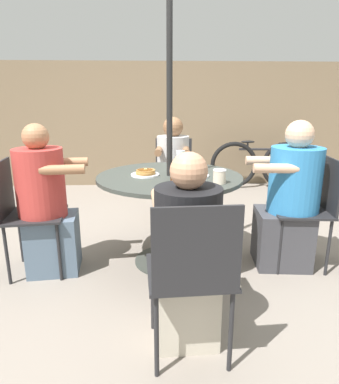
{
  "coord_description": "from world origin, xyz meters",
  "views": [
    {
      "loc": [
        -0.13,
        -2.62,
        1.34
      ],
      "look_at": [
        0.0,
        0.0,
        0.61
      ],
      "focal_mm": 32.0,
      "sensor_mm": 36.0,
      "label": 1
    }
  ],
  "objects_px": {
    "diner_east": "(173,176)",
    "pancake_plate_d": "(194,174)",
    "pancake_plate_a": "(145,173)",
    "coffee_cup": "(219,176)",
    "bicycle": "(259,165)",
    "patio_chair_north": "(311,204)",
    "diner_north": "(289,203)",
    "pancake_plate_b": "(179,185)",
    "diner_south": "(47,207)",
    "pancake_plate_c": "(188,167)",
    "diner_west": "(187,259)",
    "patio_chair_east": "(173,173)",
    "patio_chair_west": "(192,270)",
    "syrup_bottle": "(175,172)",
    "drinking_glass_a": "(181,158)",
    "patio_table": "(170,192)",
    "patio_chair_south": "(23,209)"
  },
  "relations": [
    {
      "from": "diner_east",
      "to": "pancake_plate_d",
      "type": "xyz_separation_m",
      "value": [
        0.11,
        -0.99,
        0.24
      ]
    },
    {
      "from": "pancake_plate_a",
      "to": "coffee_cup",
      "type": "bearing_deg",
      "value": -27.29
    },
    {
      "from": "pancake_plate_a",
      "to": "bicycle",
      "type": "relative_size",
      "value": 0.15
    },
    {
      "from": "patio_chair_north",
      "to": "diner_north",
      "type": "relative_size",
      "value": 0.76
    },
    {
      "from": "pancake_plate_b",
      "to": "coffee_cup",
      "type": "distance_m",
      "value": 0.31
    },
    {
      "from": "diner_south",
      "to": "diner_east",
      "type": "bearing_deg",
      "value": 129.57
    },
    {
      "from": "pancake_plate_b",
      "to": "pancake_plate_c",
      "type": "distance_m",
      "value": 0.57
    },
    {
      "from": "diner_west",
      "to": "coffee_cup",
      "type": "height_order",
      "value": "diner_west"
    },
    {
      "from": "diner_south",
      "to": "bicycle",
      "type": "xyz_separation_m",
      "value": [
        2.41,
        2.45,
        -0.17
      ]
    },
    {
      "from": "diner_east",
      "to": "diner_west",
      "type": "relative_size",
      "value": 1.05
    },
    {
      "from": "coffee_cup",
      "to": "pancake_plate_c",
      "type": "bearing_deg",
      "value": 110.44
    },
    {
      "from": "patio_chair_east",
      "to": "pancake_plate_b",
      "type": "bearing_deg",
      "value": 93.18
    },
    {
      "from": "pancake_plate_b",
      "to": "pancake_plate_a",
      "type": "bearing_deg",
      "value": 123.5
    },
    {
      "from": "diner_south",
      "to": "pancake_plate_b",
      "type": "relative_size",
      "value": 5.16
    },
    {
      "from": "diner_north",
      "to": "bicycle",
      "type": "distance_m",
      "value": 2.5
    },
    {
      "from": "patio_chair_west",
      "to": "pancake_plate_b",
      "type": "relative_size",
      "value": 3.96
    },
    {
      "from": "patio_chair_west",
      "to": "diner_west",
      "type": "height_order",
      "value": "diner_west"
    },
    {
      "from": "diner_east",
      "to": "syrup_bottle",
      "type": "distance_m",
      "value": 1.15
    },
    {
      "from": "drinking_glass_a",
      "to": "pancake_plate_d",
      "type": "bearing_deg",
      "value": -81.7
    },
    {
      "from": "diner_east",
      "to": "drinking_glass_a",
      "type": "relative_size",
      "value": 8.72
    },
    {
      "from": "pancake_plate_a",
      "to": "patio_table",
      "type": "bearing_deg",
      "value": -1.79
    },
    {
      "from": "patio_table",
      "to": "syrup_bottle",
      "type": "bearing_deg",
      "value": -78.43
    },
    {
      "from": "diner_west",
      "to": "pancake_plate_d",
      "type": "bearing_deg",
      "value": 78.04
    },
    {
      "from": "pancake_plate_a",
      "to": "syrup_bottle",
      "type": "relative_size",
      "value": 1.43
    },
    {
      "from": "diner_north",
      "to": "bicycle",
      "type": "bearing_deg",
      "value": -6.71
    },
    {
      "from": "patio_chair_south",
      "to": "pancake_plate_c",
      "type": "distance_m",
      "value": 1.35
    },
    {
      "from": "diner_west",
      "to": "diner_north",
      "type": "bearing_deg",
      "value": 40.95
    },
    {
      "from": "pancake_plate_d",
      "to": "drinking_glass_a",
      "type": "height_order",
      "value": "drinking_glass_a"
    },
    {
      "from": "diner_north",
      "to": "pancake_plate_d",
      "type": "height_order",
      "value": "diner_north"
    },
    {
      "from": "patio_table",
      "to": "patio_chair_east",
      "type": "height_order",
      "value": "patio_chair_east"
    },
    {
      "from": "coffee_cup",
      "to": "patio_chair_north",
      "type": "bearing_deg",
      "value": 12.08
    },
    {
      "from": "drinking_glass_a",
      "to": "pancake_plate_a",
      "type": "bearing_deg",
      "value": -126.05
    },
    {
      "from": "pancake_plate_a",
      "to": "coffee_cup",
      "type": "relative_size",
      "value": 2.25
    },
    {
      "from": "diner_east",
      "to": "pancake_plate_c",
      "type": "xyz_separation_m",
      "value": [
        0.09,
        -0.74,
        0.24
      ]
    },
    {
      "from": "patio_table",
      "to": "patio_chair_north",
      "type": "height_order",
      "value": "patio_chair_north"
    },
    {
      "from": "pancake_plate_c",
      "to": "drinking_glass_a",
      "type": "xyz_separation_m",
      "value": [
        -0.05,
        0.23,
        0.04
      ]
    },
    {
      "from": "patio_chair_north",
      "to": "pancake_plate_b",
      "type": "relative_size",
      "value": 3.96
    },
    {
      "from": "diner_east",
      "to": "pancake_plate_b",
      "type": "bearing_deg",
      "value": 93.59
    },
    {
      "from": "coffee_cup",
      "to": "diner_east",
      "type": "bearing_deg",
      "value": 102.17
    },
    {
      "from": "patio_table",
      "to": "syrup_bottle",
      "type": "xyz_separation_m",
      "value": [
        0.03,
        -0.16,
        0.19
      ]
    },
    {
      "from": "patio_table",
      "to": "diner_east",
      "type": "xyz_separation_m",
      "value": [
        0.08,
        0.95,
        -0.09
      ]
    },
    {
      "from": "syrup_bottle",
      "to": "pancake_plate_b",
      "type": "bearing_deg",
      "value": -84.76
    },
    {
      "from": "pancake_plate_c",
      "to": "bicycle",
      "type": "bearing_deg",
      "value": 58.88
    },
    {
      "from": "patio_chair_south",
      "to": "diner_south",
      "type": "relative_size",
      "value": 0.77
    },
    {
      "from": "patio_table",
      "to": "pancake_plate_b",
      "type": "distance_m",
      "value": 0.39
    },
    {
      "from": "patio_chair_east",
      "to": "coffee_cup",
      "type": "distance_m",
      "value": 1.43
    },
    {
      "from": "patio_chair_east",
      "to": "patio_chair_west",
      "type": "xyz_separation_m",
      "value": [
        -0.04,
        -2.24,
        0.0
      ]
    },
    {
      "from": "pancake_plate_d",
      "to": "syrup_bottle",
      "type": "height_order",
      "value": "syrup_bottle"
    },
    {
      "from": "coffee_cup",
      "to": "patio_chair_east",
      "type": "bearing_deg",
      "value": 100.12
    },
    {
      "from": "pancake_plate_d",
      "to": "pancake_plate_a",
      "type": "bearing_deg",
      "value": 172.02
    }
  ]
}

